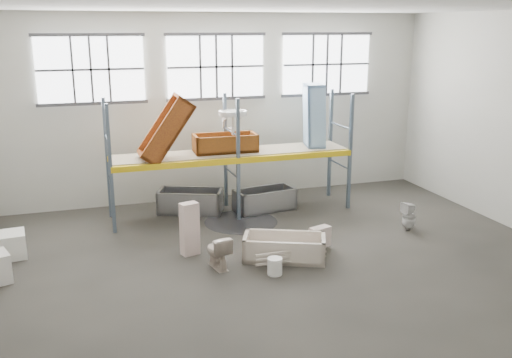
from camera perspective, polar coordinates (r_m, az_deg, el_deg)
name	(u,v)px	position (r m, az deg, el deg)	size (l,w,h in m)	color
floor	(279,267)	(11.60, 2.31, -8.79)	(12.00, 10.00, 0.10)	#47443D
ceiling	(282,2)	(10.61, 2.61, 17.28)	(12.00, 10.00, 0.10)	silver
wall_back	(216,108)	(15.58, -4.05, 7.16)	(12.00, 0.10, 5.00)	#B7B7AA
wall_front	(442,231)	(6.49, 18.15, -4.97)	(12.00, 0.10, 5.00)	beige
window_left	(91,70)	(14.92, -16.24, 10.50)	(2.60, 0.04, 1.60)	white
window_mid	(216,67)	(15.36, -4.03, 11.17)	(2.60, 0.04, 1.60)	white
window_right	(326,64)	(16.43, 7.08, 11.35)	(2.60, 0.04, 1.60)	white
rack_upright_la	(111,170)	(13.23, -14.37, 0.88)	(0.08, 0.08, 3.00)	slate
rack_upright_lb	(107,159)	(14.40, -14.71, 1.99)	(0.08, 0.08, 3.00)	slate
rack_upright_ma	(238,161)	(13.72, -1.80, 1.85)	(0.08, 0.08, 3.00)	slate
rack_upright_mb	(225,151)	(14.85, -3.09, 2.86)	(0.08, 0.08, 3.00)	slate
rack_upright_ra	(350,152)	(14.82, 9.43, 2.65)	(0.08, 0.08, 3.00)	slate
rack_upright_rb	(330,144)	(15.87, 7.45, 3.55)	(0.08, 0.08, 3.00)	slate
rack_beam_front	(238,161)	(13.72, -1.80, 1.85)	(6.00, 0.10, 0.14)	yellow
rack_beam_back	(225,151)	(14.85, -3.09, 2.86)	(6.00, 0.10, 0.14)	yellow
shelf_deck	(232,152)	(14.27, -2.47, 2.69)	(5.90, 1.10, 0.03)	gray
wet_patch	(241,222)	(13.96, -1.52, -4.32)	(1.80, 1.80, 0.00)	black
bathtub_beige	(284,247)	(11.77, 2.85, -6.86)	(1.67, 0.78, 0.49)	beige
cistern_spare	(320,237)	(12.30, 6.44, -5.77)	(0.46, 0.22, 0.43)	beige
sink_in_tub	(299,243)	(12.25, 4.32, -6.42)	(0.48, 0.48, 0.16)	beige
toilet_beige	(218,251)	(11.32, -3.86, -7.27)	(0.38, 0.67, 0.68)	beige
cistern_tall	(190,229)	(11.94, -6.68, -4.99)	(0.36, 0.24, 1.12)	beige
toilet_white	(409,216)	(13.79, 15.10, -3.62)	(0.31, 0.31, 0.68)	white
steel_tub_left	(190,201)	(14.69, -6.60, -2.22)	(1.61, 0.75, 0.59)	#ABACB2
steel_tub_right	(265,200)	(14.77, 0.87, -2.08)	(1.54, 0.72, 0.56)	#B8BAC0
rust_tub_flat	(225,143)	(14.25, -3.12, 3.65)	(1.57, 0.74, 0.44)	brown
rust_tub_tilted	(166,129)	(13.57, -9.03, 4.95)	(1.68, 0.79, 0.47)	#964F15
sink_on_shelf	(233,134)	(13.98, -2.32, 4.58)	(0.69, 0.53, 0.61)	silver
blue_tub_upright	(314,116)	(14.90, 5.85, 6.34)	(1.63, 0.76, 0.46)	#92BCE7
bucket	(275,266)	(11.07, 1.90, -8.75)	(0.29, 0.29, 0.34)	white
carton_far	(10,245)	(12.89, -23.49, -6.09)	(0.63, 0.63, 0.52)	white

